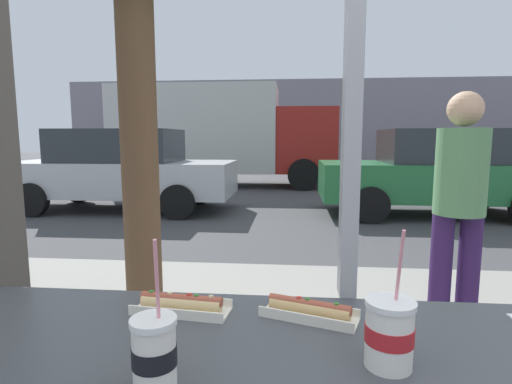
% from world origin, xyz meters
% --- Properties ---
extents(ground_plane, '(60.00, 60.00, 0.00)m').
position_xyz_m(ground_plane, '(0.00, 8.00, 0.00)').
color(ground_plane, '#424244').
extents(sidewalk_strip, '(16.00, 2.80, 0.13)m').
position_xyz_m(sidewalk_strip, '(0.00, 1.60, 0.06)').
color(sidewalk_strip, gray).
rests_on(sidewalk_strip, ground).
extents(building_facade_far, '(28.00, 1.20, 4.94)m').
position_xyz_m(building_facade_far, '(0.00, 23.81, 2.47)').
color(building_facade_far, gray).
rests_on(building_facade_far, ground).
extents(soda_cup_left, '(0.09, 0.09, 0.30)m').
position_xyz_m(soda_cup_left, '(-0.43, -0.45, 1.06)').
color(soda_cup_left, silver).
rests_on(soda_cup_left, window_counter).
extents(soda_cup_right, '(0.10, 0.10, 0.30)m').
position_xyz_m(soda_cup_right, '(0.03, -0.32, 1.06)').
color(soda_cup_right, white).
rests_on(soda_cup_right, window_counter).
extents(hotdog_tray_near, '(0.28, 0.13, 0.05)m').
position_xyz_m(hotdog_tray_near, '(-0.47, -0.10, 1.00)').
color(hotdog_tray_near, silver).
rests_on(hotdog_tray_near, window_counter).
extents(hotdog_tray_far, '(0.27, 0.17, 0.05)m').
position_xyz_m(hotdog_tray_far, '(-0.12, -0.10, 1.00)').
color(hotdog_tray_far, silver).
rests_on(hotdog_tray_far, window_counter).
extents(parked_car_silver, '(4.53, 1.89, 1.64)m').
position_xyz_m(parked_car_silver, '(-3.65, 6.73, 0.84)').
color(parked_car_silver, '#BCBCC1').
rests_on(parked_car_silver, ground).
extents(parked_car_green, '(4.21, 1.94, 1.63)m').
position_xyz_m(parked_car_green, '(2.54, 6.73, 0.84)').
color(parked_car_green, '#236B38').
rests_on(parked_car_green, ground).
extents(box_truck, '(6.71, 2.44, 3.03)m').
position_xyz_m(box_truck, '(-2.43, 11.24, 1.64)').
color(box_truck, beige).
rests_on(box_truck, ground).
extents(pedestrian, '(0.32, 0.32, 1.63)m').
position_xyz_m(pedestrian, '(0.92, 1.56, 1.06)').
color(pedestrian, '#311A4A').
rests_on(pedestrian, sidewalk_strip).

